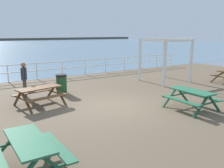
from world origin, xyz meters
TOP-DOWN VIEW (x-y plane):
  - ground_plane at (0.00, 0.00)m, footprint 30.00×24.00m
  - seaward_railing at (0.00, 7.75)m, footprint 23.07×0.07m
  - picnic_table_near_left at (-4.33, -3.17)m, footprint 1.55×1.81m
  - picnic_table_mid_centre at (-2.56, 1.79)m, footprint 2.08×1.85m
  - picnic_table_far_left at (2.31, -2.07)m, footprint 1.57×1.83m
  - visitor at (-2.72, 3.49)m, footprint 0.33×0.50m
  - lattice_pergola at (5.58, 2.66)m, footprint 2.50×2.62m
  - litter_bin at (-0.95, 3.35)m, footprint 0.55×0.55m

SIDE VIEW (x-z plane):
  - ground_plane at x=0.00m, z-range -0.20..0.00m
  - litter_bin at x=-0.95m, z-range 0.00..0.95m
  - picnic_table_near_left at x=-4.33m, z-range 0.19..0.98m
  - picnic_table_mid_centre at x=-2.56m, z-range 0.19..0.98m
  - picnic_table_far_left at x=2.31m, z-range 0.19..0.98m
  - seaward_railing at x=0.00m, z-range 0.20..1.28m
  - visitor at x=-2.72m, z-range 0.12..1.78m
  - lattice_pergola at x=5.58m, z-range 0.65..3.35m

